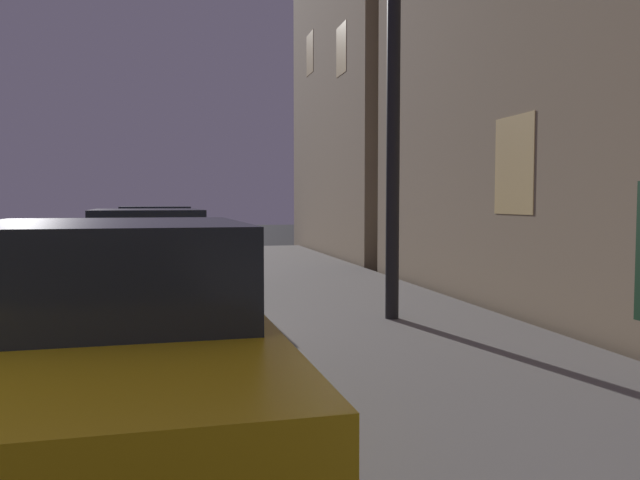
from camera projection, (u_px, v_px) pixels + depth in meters
name	position (u px, v px, depth m)	size (l,w,h in m)	color
car_yellow_cab	(113.00, 342.00, 3.88)	(2.05, 4.33, 1.43)	gold
car_blue	(147.00, 255.00, 9.96)	(2.21, 4.62, 1.43)	navy
car_silver	(155.00, 237.00, 15.54)	(2.13, 4.18, 1.43)	#B7B7BF
building_far	(458.00, 26.00, 18.37)	(8.06, 8.07, 13.18)	#998466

